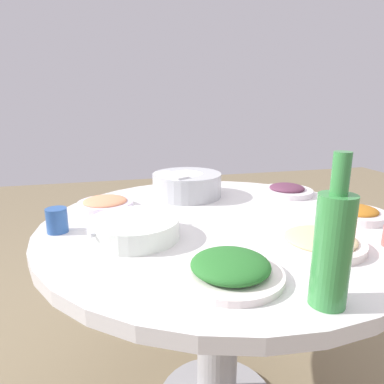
{
  "coord_description": "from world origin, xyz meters",
  "views": [
    {
      "loc": [
        -1.0,
        0.35,
        1.12
      ],
      "look_at": [
        0.06,
        0.08,
        0.83
      ],
      "focal_mm": 32.13,
      "sensor_mm": 36.0,
      "label": 1
    }
  ],
  "objects": [
    {
      "name": "round_dining_table",
      "position": [
        0.0,
        0.0,
        0.59
      ],
      "size": [
        1.14,
        1.14,
        0.75
      ],
      "color": "#99999E",
      "rests_on": "ground"
    },
    {
      "name": "rice_bowl",
      "position": [
        0.31,
        0.04,
        0.79
      ],
      "size": [
        0.28,
        0.28,
        0.1
      ],
      "color": "#B2B5BA",
      "rests_on": "round_dining_table"
    },
    {
      "name": "soup_bowl",
      "position": [
        -0.08,
        0.28,
        0.77
      ],
      "size": [
        0.25,
        0.25,
        0.06
      ],
      "color": "white",
      "rests_on": "round_dining_table"
    },
    {
      "name": "dish_noodles",
      "position": [
        -0.26,
        -0.19,
        0.76
      ],
      "size": [
        0.23,
        0.23,
        0.04
      ],
      "color": "silver",
      "rests_on": "round_dining_table"
    },
    {
      "name": "dish_shrimp",
      "position": [
        0.23,
        0.36,
        0.76
      ],
      "size": [
        0.2,
        0.2,
        0.04
      ],
      "color": "silver",
      "rests_on": "round_dining_table"
    },
    {
      "name": "dish_eggplant",
      "position": [
        0.24,
        -0.37,
        0.76
      ],
      "size": [
        0.21,
        0.21,
        0.04
      ],
      "color": "silver",
      "rests_on": "round_dining_table"
    },
    {
      "name": "dish_greens",
      "position": [
        -0.36,
        0.1,
        0.77
      ],
      "size": [
        0.24,
        0.24,
        0.05
      ],
      "color": "silver",
      "rests_on": "round_dining_table"
    },
    {
      "name": "dish_stirfry",
      "position": [
        -0.09,
        -0.44,
        0.76
      ],
      "size": [
        0.2,
        0.2,
        0.04
      ],
      "color": "silver",
      "rests_on": "round_dining_table"
    },
    {
      "name": "green_bottle",
      "position": [
        -0.5,
        -0.04,
        0.86
      ],
      "size": [
        0.07,
        0.07,
        0.29
      ],
      "color": "#34813E",
      "rests_on": "round_dining_table"
    },
    {
      "name": "tea_cup_far",
      "position": [
        0.03,
        0.5,
        0.78
      ],
      "size": [
        0.06,
        0.06,
        0.07
      ],
      "primitive_type": "cylinder",
      "color": "#295093",
      "rests_on": "round_dining_table"
    }
  ]
}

